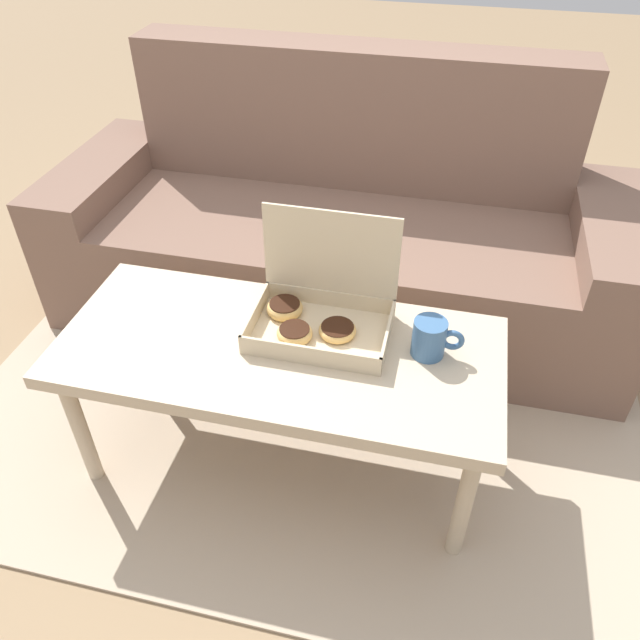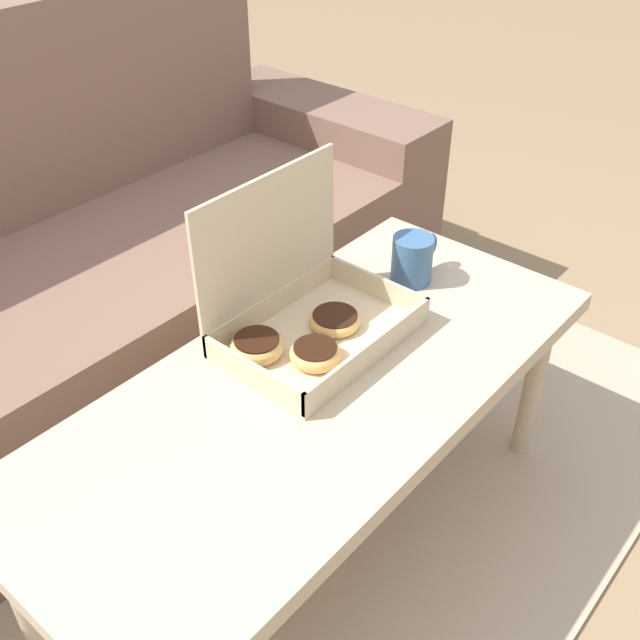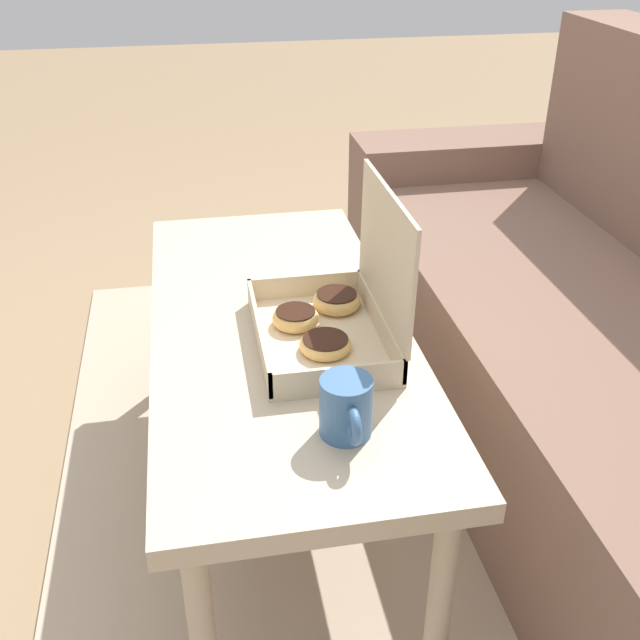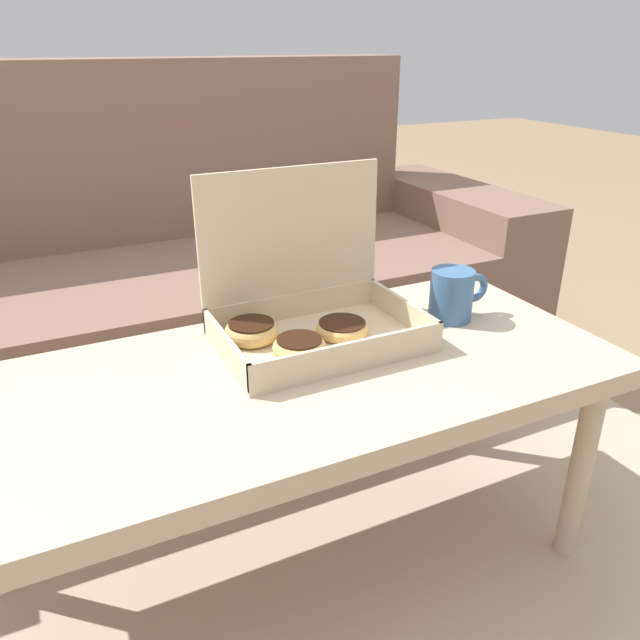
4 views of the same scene
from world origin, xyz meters
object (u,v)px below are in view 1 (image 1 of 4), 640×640
(coffee_table, at_px, (279,359))
(coffee_mug, at_px, (431,338))
(couch, at_px, (340,235))
(pastry_box, at_px, (316,309))

(coffee_table, bearing_deg, coffee_mug, 9.02)
(couch, relative_size, pastry_box, 5.64)
(couch, distance_m, coffee_table, 0.83)
(coffee_table, height_order, pastry_box, pastry_box)
(pastry_box, height_order, coffee_mug, pastry_box)
(couch, bearing_deg, coffee_mug, -62.68)
(coffee_table, xyz_separation_m, coffee_mug, (0.39, 0.06, 0.10))
(pastry_box, xyz_separation_m, coffee_mug, (0.31, -0.04, -0.01))
(couch, relative_size, coffee_table, 1.77)
(couch, xyz_separation_m, coffee_mug, (0.39, -0.76, 0.20))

